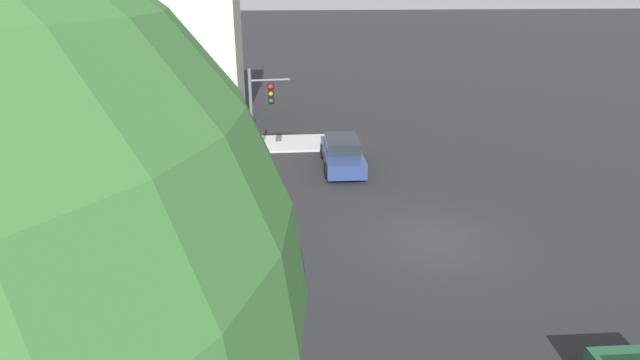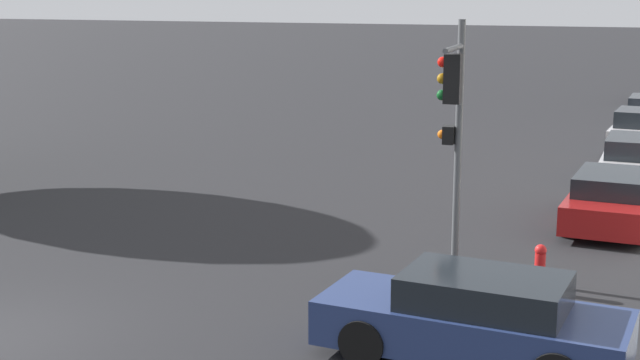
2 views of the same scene
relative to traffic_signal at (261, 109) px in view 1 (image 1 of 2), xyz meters
The scene contains 7 objects.
ground_plane 9.19m from the traffic_signal, 135.81° to the right, with size 300.00×300.00×0.00m, color black.
rowhouse_backdrop 15.15m from the traffic_signal, 46.04° to the left, with size 7.52×19.50×12.89m.
traffic_signal is the anchor object (origin of this frame).
crossing_car_0 4.77m from the traffic_signal, 69.46° to the right, with size 4.65×1.98×1.39m.
parked_car_0 6.63m from the traffic_signal, 65.84° to the left, with size 1.97×4.66×1.32m.
parked_car_1 11.88m from the traffic_signal, 76.78° to the left, with size 2.14×4.64×1.35m.
fire_hydrant 3.29m from the traffic_signal, ahead, with size 0.22×0.22×0.92m.
Camera 1 is at (-14.94, 5.44, 8.36)m, focal length 28.00 mm.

